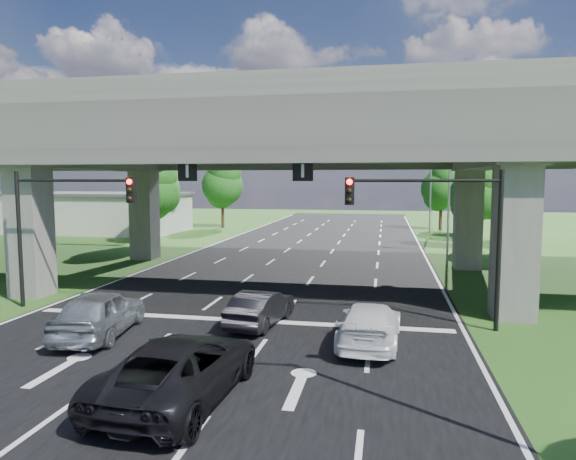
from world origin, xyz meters
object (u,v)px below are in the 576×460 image
(signal_left, at_px, (62,213))
(streetlight_far, at_px, (444,177))
(car_silver, at_px, (100,313))
(signal_right, at_px, (439,219))
(streetlight_beyond, at_px, (427,178))
(car_dark, at_px, (261,308))
(car_trailing, at_px, (180,368))
(car_white, at_px, (370,324))

(signal_left, distance_m, streetlight_far, 26.95)
(signal_left, relative_size, car_silver, 1.22)
(streetlight_far, bearing_deg, signal_right, -96.47)
(streetlight_beyond, bearing_deg, signal_right, -93.61)
(car_dark, relative_size, car_trailing, 0.70)
(streetlight_far, distance_m, car_trailing, 29.87)
(car_trailing, bearing_deg, streetlight_far, -105.12)
(signal_right, relative_size, car_dark, 1.47)
(signal_left, xyz_separation_m, streetlight_far, (17.92, 20.06, 1.66))
(signal_right, distance_m, car_trailing, 11.09)
(signal_left, bearing_deg, car_silver, -42.68)
(signal_right, bearing_deg, car_trailing, -131.84)
(car_dark, bearing_deg, signal_left, 2.02)
(signal_left, height_order, streetlight_beyond, streetlight_beyond)
(signal_right, xyz_separation_m, streetlight_beyond, (2.27, 36.06, 1.66))
(streetlight_far, relative_size, car_silver, 2.04)
(streetlight_beyond, height_order, car_silver, streetlight_beyond)
(car_dark, bearing_deg, signal_right, -163.92)
(car_white, distance_m, car_trailing, 7.07)
(signal_right, relative_size, car_trailing, 1.03)
(streetlight_far, xyz_separation_m, car_silver, (-14.25, -23.44, -4.98))
(signal_left, distance_m, car_white, 13.90)
(signal_right, xyz_separation_m, car_silver, (-11.98, -3.39, -3.32))
(car_dark, distance_m, car_trailing, 6.94)
(car_white, bearing_deg, car_trailing, 52.19)
(car_dark, bearing_deg, streetlight_beyond, -95.55)
(car_white, bearing_deg, signal_left, -7.77)
(signal_right, xyz_separation_m, streetlight_far, (2.27, 20.06, 1.66))
(signal_right, height_order, car_white, signal_right)
(signal_left, distance_m, car_dark, 9.71)
(streetlight_far, height_order, car_dark, streetlight_far)
(car_dark, bearing_deg, car_silver, 32.60)
(signal_right, distance_m, streetlight_beyond, 36.17)
(streetlight_far, bearing_deg, streetlight_beyond, 90.00)
(signal_right, bearing_deg, signal_left, 180.00)
(streetlight_beyond, relative_size, car_dark, 2.44)
(car_silver, height_order, car_dark, car_silver)
(signal_right, distance_m, car_dark, 7.56)
(streetlight_beyond, bearing_deg, car_silver, -109.86)
(car_trailing, bearing_deg, signal_right, -128.50)
(streetlight_beyond, distance_m, car_silver, 42.23)
(signal_left, xyz_separation_m, streetlight_beyond, (17.92, 36.06, 1.66))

